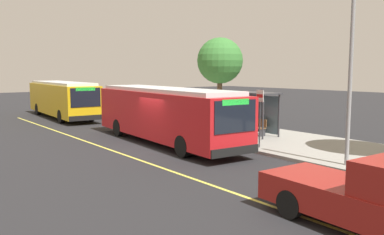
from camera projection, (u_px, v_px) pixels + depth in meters
The scene contains 12 objects.
ground_plane at pixel (157, 147), 20.32m from camera, with size 120.00×120.00×0.00m, color #232326.
sidewalk_curb at pixel (243, 134), 23.93m from camera, with size 44.00×6.40×0.15m, color gray.
lane_stripe_center at pixel (118, 152), 19.00m from camera, with size 36.00×0.14×0.01m, color #E0D64C.
transit_bus_main at pixel (165, 113), 21.38m from camera, with size 11.92×3.32×2.95m.
transit_bus_second at pixel (62, 98), 33.05m from camera, with size 11.62×3.21×2.95m.
pickup_truck at pixel (378, 199), 9.42m from camera, with size 5.48×2.22×1.85m.
bus_shelter at pixel (254, 104), 23.26m from camera, with size 2.90×1.60×2.48m.
waiting_bench at pixel (254, 126), 23.32m from camera, with size 1.60×0.48×0.95m.
route_sign_post at pixel (260, 110), 19.31m from camera, with size 0.44×0.08×2.80m.
pedestrian_commuter at pixel (228, 121), 22.08m from camera, with size 0.24×0.40×1.69m.
street_tree_near_shelter at pixel (220, 61), 28.49m from camera, with size 3.26×3.26×6.05m.
utility_pole at pixel (350, 84), 15.51m from camera, with size 0.16×0.16×6.40m, color gray.
Camera 1 is at (16.98, -10.74, 3.84)m, focal length 37.62 mm.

